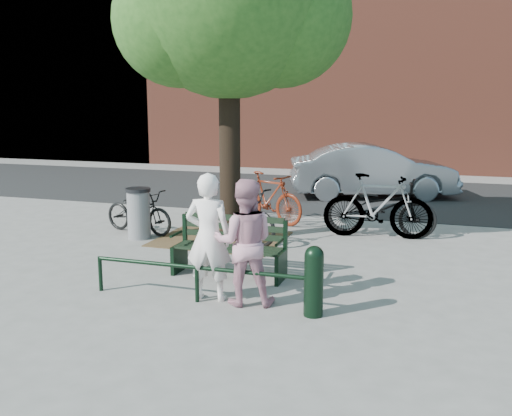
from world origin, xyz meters
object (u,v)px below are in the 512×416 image
(bollard, at_px, (314,279))
(litter_bin, at_px, (139,213))
(person_left, at_px, (209,237))
(bicycle_c, at_px, (238,214))
(parked_car, at_px, (373,171))
(person_right, at_px, (245,242))
(park_bench, at_px, (230,245))

(bollard, distance_m, litter_bin, 5.14)
(person_left, distance_m, litter_bin, 3.93)
(person_left, height_order, bicycle_c, person_left)
(person_left, xyz_separation_m, litter_bin, (-2.69, 2.84, -0.37))
(person_left, relative_size, bicycle_c, 0.87)
(bollard, height_order, parked_car, parked_car)
(person_right, height_order, parked_car, person_right)
(person_left, relative_size, litter_bin, 1.74)
(bollard, bearing_deg, person_left, 174.00)
(bicycle_c, xyz_separation_m, parked_car, (1.86, 5.93, 0.22))
(litter_bin, bearing_deg, bicycle_c, 11.96)
(litter_bin, bearing_deg, person_left, -46.59)
(person_left, height_order, person_right, person_left)
(litter_bin, bearing_deg, parked_car, 59.16)
(litter_bin, height_order, bicycle_c, bicycle_c)
(bollard, relative_size, litter_bin, 0.91)
(park_bench, bearing_deg, bicycle_c, 106.85)
(person_right, height_order, bicycle_c, person_right)
(park_bench, xyz_separation_m, bicycle_c, (-0.64, 2.12, 0.05))
(park_bench, distance_m, litter_bin, 3.09)
(bicycle_c, bearing_deg, litter_bin, 128.90)
(person_left, distance_m, bollard, 1.54)
(person_right, xyz_separation_m, bicycle_c, (-1.27, 3.25, -0.32))
(litter_bin, height_order, parked_car, parked_car)
(parked_car, bearing_deg, person_left, 154.70)
(person_left, bearing_deg, bicycle_c, -82.62)
(bollard, relative_size, parked_car, 0.20)
(person_left, xyz_separation_m, bollard, (1.48, -0.16, -0.39))
(park_bench, relative_size, parked_car, 0.38)
(bicycle_c, height_order, parked_car, parked_car)
(parked_car, bearing_deg, person_right, 157.86)
(person_left, distance_m, person_right, 0.51)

